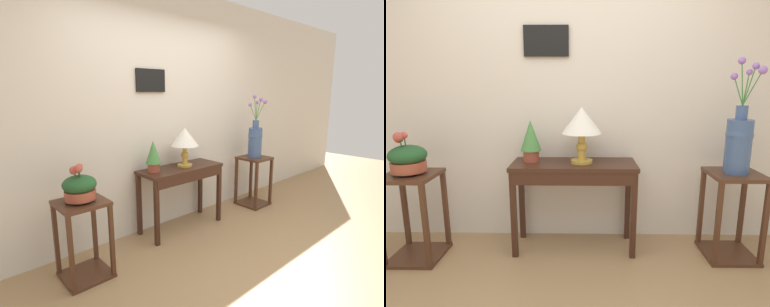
% 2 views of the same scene
% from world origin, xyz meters
% --- Properties ---
extents(back_wall_with_art, '(9.00, 0.13, 2.80)m').
position_xyz_m(back_wall_with_art, '(-0.00, 1.55, 1.40)').
color(back_wall_with_art, beige).
rests_on(back_wall_with_art, ground).
extents(console_table, '(1.02, 0.41, 0.76)m').
position_xyz_m(console_table, '(0.06, 1.24, 0.64)').
color(console_table, '#381E14').
rests_on(console_table, ground).
extents(table_lamp, '(0.33, 0.33, 0.46)m').
position_xyz_m(table_lamp, '(0.12, 1.26, 1.08)').
color(table_lamp, gold).
rests_on(table_lamp, console_table).
extents(potted_plant_on_console, '(0.17, 0.17, 0.35)m').
position_xyz_m(potted_plant_on_console, '(-0.30, 1.30, 0.95)').
color(potted_plant_on_console, '#9E4733').
rests_on(potted_plant_on_console, console_table).
extents(pedestal_stand_left, '(0.40, 0.40, 0.71)m').
position_xyz_m(pedestal_stand_left, '(-1.21, 1.07, 0.35)').
color(pedestal_stand_left, '#472819').
rests_on(pedestal_stand_left, ground).
extents(planter_bowl_wide_left, '(0.28, 0.28, 0.34)m').
position_xyz_m(planter_bowl_wide_left, '(-1.22, 1.07, 0.84)').
color(planter_bowl_wide_left, '#9E4733').
rests_on(planter_bowl_wide_left, pedestal_stand_left).
extents(pedestal_stand_right, '(0.40, 0.40, 0.71)m').
position_xyz_m(pedestal_stand_right, '(1.33, 1.14, 0.36)').
color(pedestal_stand_right, '#472819').
rests_on(pedestal_stand_right, ground).
extents(flower_vase_tall_right, '(0.21, 0.21, 0.88)m').
position_xyz_m(flower_vase_tall_right, '(1.33, 1.14, 0.98)').
color(flower_vase_tall_right, '#3D5684').
rests_on(flower_vase_tall_right, pedestal_stand_right).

